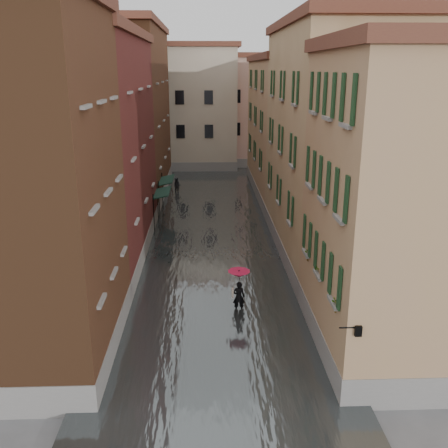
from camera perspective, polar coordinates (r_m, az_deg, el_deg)
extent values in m
plane|color=#59585B|center=(22.59, -0.92, -11.41)|extent=(120.00, 120.00, 0.00)
cube|color=#444A4C|center=(34.52, -1.39, -0.82)|extent=(10.00, 60.00, 0.20)
cube|color=brown|center=(19.49, -21.96, 3.12)|extent=(6.00, 8.00, 13.00)
cube|color=#551D1A|center=(29.91, -15.03, 7.88)|extent=(6.00, 14.00, 12.50)
cube|color=brown|center=(44.46, -10.92, 12.06)|extent=(6.00, 16.00, 14.00)
cube|color=tan|center=(19.94, 19.68, 1.44)|extent=(6.00, 8.00, 11.50)
cube|color=tan|center=(30.05, 12.25, 8.61)|extent=(6.00, 14.00, 13.00)
cube|color=tan|center=(44.71, 7.52, 10.64)|extent=(6.00, 16.00, 11.50)
cube|color=beige|center=(58.02, -4.83, 12.98)|extent=(12.00, 9.00, 13.00)
cube|color=tan|center=(60.33, 4.05, 12.69)|extent=(10.00, 9.00, 12.00)
cube|color=#163226|center=(35.33, -7.07, 3.60)|extent=(1.09, 2.96, 0.31)
cylinder|color=black|center=(34.25, -8.03, 1.13)|extent=(0.06, 0.06, 2.80)
cylinder|color=black|center=(37.09, -7.59, 2.41)|extent=(0.06, 0.06, 2.80)
cube|color=#163226|center=(39.31, -6.58, 5.03)|extent=(1.09, 3.15, 0.31)
cylinder|color=black|center=(38.09, -7.45, 2.81)|extent=(0.06, 0.06, 2.80)
cylinder|color=black|center=(41.14, -7.06, 3.92)|extent=(0.06, 0.06, 2.80)
cylinder|color=black|center=(16.44, 14.05, -11.42)|extent=(0.60, 0.05, 0.05)
cube|color=black|center=(16.58, 15.04, -11.65)|extent=(0.22, 0.22, 0.35)
cube|color=beige|center=(16.58, 15.04, -11.65)|extent=(0.14, 0.14, 0.24)
cube|color=brown|center=(17.65, 13.04, -9.08)|extent=(0.22, 0.85, 0.18)
imported|color=#265926|center=(17.47, 13.13, -7.84)|extent=(0.59, 0.51, 0.66)
cube|color=brown|center=(20.12, 11.02, -5.55)|extent=(0.22, 0.85, 0.18)
imported|color=#265926|center=(19.96, 11.09, -4.44)|extent=(0.59, 0.51, 0.66)
cube|color=brown|center=(21.89, 9.90, -3.57)|extent=(0.22, 0.85, 0.18)
imported|color=#265926|center=(21.74, 9.95, -2.53)|extent=(0.59, 0.51, 0.66)
imported|color=black|center=(23.31, 1.69, -8.33)|extent=(0.58, 0.39, 1.54)
cube|color=beige|center=(23.26, 0.99, -7.89)|extent=(0.08, 0.30, 0.38)
cylinder|color=black|center=(23.07, 1.71, -7.03)|extent=(0.02, 0.02, 1.00)
cone|color=red|center=(22.84, 1.72, -5.73)|extent=(1.03, 1.03, 0.28)
imported|color=black|center=(45.46, -5.39, 4.36)|extent=(0.78, 0.67, 1.41)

